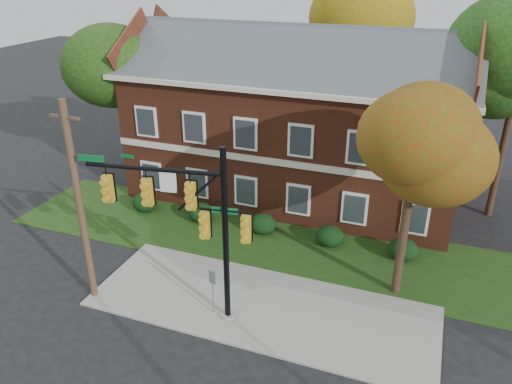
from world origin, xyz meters
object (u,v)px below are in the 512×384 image
(hedge_far_right, at_px, (403,249))
(tree_left_rear, at_px, (133,73))
(hedge_center, at_px, (263,224))
(tree_near_right, at_px, (422,146))
(tree_far_rear, at_px, (351,25))
(hedge_right, at_px, (330,236))
(utility_pole, at_px, (79,205))
(apartment_building, at_px, (295,112))
(sign_post, at_px, (213,285))
(hedge_left, at_px, (201,213))
(traffic_signal, at_px, (191,215))
(hedge_far_left, at_px, (145,202))

(hedge_far_right, xyz_separation_m, tree_left_rear, (-16.73, 4.14, 6.16))
(hedge_center, bearing_deg, hedge_far_right, 0.00)
(tree_near_right, bearing_deg, tree_far_rear, 110.27)
(hedge_right, relative_size, utility_pole, 0.17)
(apartment_building, bearing_deg, utility_pole, -110.81)
(hedge_center, bearing_deg, sign_post, -86.71)
(tree_near_right, height_order, tree_far_rear, tree_far_rear)
(sign_post, bearing_deg, hedge_left, 133.36)
(hedge_far_right, height_order, traffic_signal, traffic_signal)
(hedge_far_left, distance_m, sign_post, 10.06)
(tree_far_rear, bearing_deg, traffic_signal, -94.60)
(tree_left_rear, height_order, utility_pole, tree_left_rear)
(tree_left_rear, bearing_deg, hedge_far_left, -56.58)
(tree_far_rear, xyz_separation_m, sign_post, (-0.95, -19.86, -7.44))
(hedge_left, bearing_deg, hedge_center, 0.00)
(tree_left_rear, bearing_deg, utility_pole, -67.06)
(traffic_signal, bearing_deg, tree_far_rear, 76.26)
(tree_left_rear, height_order, sign_post, tree_left_rear)
(hedge_right, relative_size, sign_post, 0.68)
(hedge_center, distance_m, utility_pole, 9.64)
(tree_far_rear, distance_m, traffic_signal, 20.60)
(tree_near_right, xyz_separation_m, tree_left_rear, (-16.95, 6.97, 0.01))
(traffic_signal, height_order, sign_post, traffic_signal)
(utility_pole, bearing_deg, tree_near_right, 22.95)
(hedge_right, bearing_deg, utility_pole, -138.20)
(hedge_far_left, distance_m, hedge_left, 3.50)
(apartment_building, bearing_deg, hedge_far_left, -143.11)
(hedge_right, distance_m, traffic_signal, 8.85)
(hedge_far_left, distance_m, hedge_far_right, 14.00)
(hedge_far_left, relative_size, hedge_right, 1.00)
(hedge_far_right, bearing_deg, hedge_far_left, 180.00)
(hedge_center, relative_size, sign_post, 0.68)
(tree_left_rear, distance_m, tree_far_rear, 14.40)
(hedge_far_left, height_order, tree_near_right, tree_near_right)
(hedge_left, distance_m, hedge_right, 7.00)
(hedge_center, relative_size, hedge_far_right, 1.00)
(hedge_center, bearing_deg, hedge_left, 180.00)
(hedge_far_left, height_order, sign_post, sign_post)
(tree_near_right, bearing_deg, hedge_far_left, 168.73)
(hedge_far_left, height_order, traffic_signal, traffic_signal)
(hedge_far_left, xyz_separation_m, tree_near_right, (14.22, -2.83, 6.14))
(tree_far_rear, relative_size, sign_post, 5.59)
(apartment_building, xyz_separation_m, tree_left_rear, (-9.73, -1.12, 1.69))
(hedge_right, xyz_separation_m, hedge_far_right, (3.50, 0.00, 0.00))
(tree_left_rear, bearing_deg, hedge_right, -17.37)
(apartment_building, height_order, hedge_far_right, apartment_building)
(apartment_building, distance_m, hedge_left, 7.73)
(tree_near_right, distance_m, utility_pole, 13.12)
(tree_left_rear, height_order, traffic_signal, tree_left_rear)
(sign_post, bearing_deg, hedge_far_left, 150.99)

